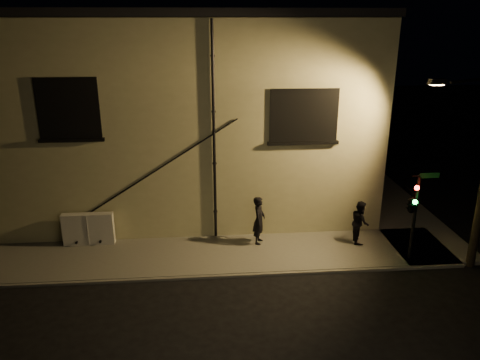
{
  "coord_description": "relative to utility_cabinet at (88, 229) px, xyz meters",
  "views": [
    {
      "loc": [
        -2.29,
        -14.14,
        8.52
      ],
      "look_at": [
        -0.92,
        1.8,
        2.9
      ],
      "focal_mm": 35.0,
      "sensor_mm": 36.0,
      "label": 1
    }
  ],
  "objects": [
    {
      "name": "pedestrian_b",
      "position": [
        10.51,
        -0.71,
        0.21
      ],
      "size": [
        0.74,
        0.9,
        1.7
      ],
      "primitive_type": "imported",
      "rotation": [
        0.0,
        0.0,
        1.45
      ],
      "color": "black",
      "rests_on": "sidewalk"
    },
    {
      "name": "traffic_signal",
      "position": [
        11.76,
        -2.24,
        1.56
      ],
      "size": [
        1.2,
        1.91,
        3.27
      ],
      "color": "black",
      "rests_on": "sidewalk"
    },
    {
      "name": "building",
      "position": [
        3.72,
        6.29,
        3.65
      ],
      "size": [
        16.2,
        12.23,
        8.8
      ],
      "color": "#B8B584",
      "rests_on": "ground"
    },
    {
      "name": "sidewalk",
      "position": [
        7.95,
        1.69,
        -0.7
      ],
      "size": [
        21.0,
        16.0,
        0.12
      ],
      "color": "#5E5E55",
      "rests_on": "ground"
    },
    {
      "name": "utility_cabinet",
      "position": [
        0.0,
        0.0,
        0.0
      ],
      "size": [
        1.93,
        0.33,
        1.27
      ],
      "primitive_type": "cube",
      "color": "beige",
      "rests_on": "sidewalk"
    },
    {
      "name": "ground",
      "position": [
        6.72,
        -2.7,
        -0.76
      ],
      "size": [
        90.0,
        90.0,
        0.0
      ],
      "primitive_type": "plane",
      "color": "black"
    },
    {
      "name": "pedestrian_a",
      "position": [
        6.58,
        -0.45,
        0.32
      ],
      "size": [
        0.65,
        0.8,
        1.91
      ],
      "primitive_type": "imported",
      "rotation": [
        0.0,
        0.0,
        1.26
      ],
      "color": "black",
      "rests_on": "sidewalk"
    }
  ]
}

